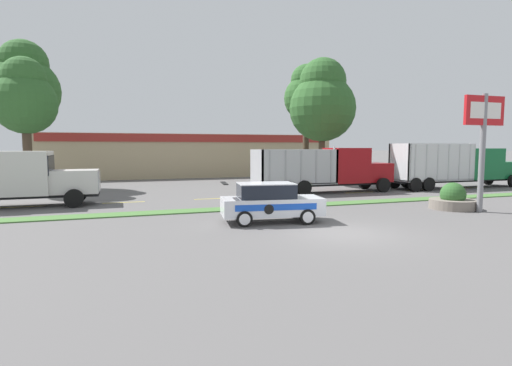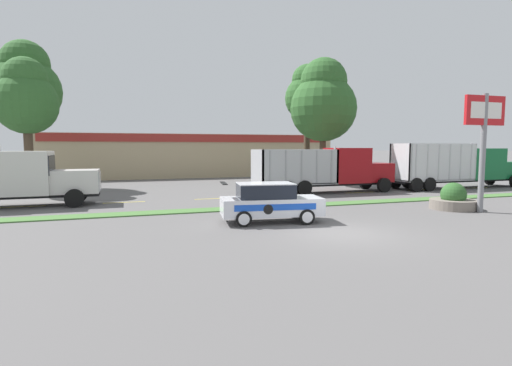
{
  "view_description": "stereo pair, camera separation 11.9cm",
  "coord_description": "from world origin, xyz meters",
  "px_view_note": "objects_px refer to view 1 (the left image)",
  "views": [
    {
      "loc": [
        -7.96,
        -13.12,
        3.29
      ],
      "look_at": [
        -1.03,
        7.31,
        1.33
      ],
      "focal_mm": 28.0,
      "sensor_mm": 36.0,
      "label": 1
    },
    {
      "loc": [
        -7.85,
        -13.16,
        3.29
      ],
      "look_at": [
        -1.03,
        7.31,
        1.33
      ],
      "focal_mm": 28.0,
      "sensor_mm": 36.0,
      "label": 2
    }
  ],
  "objects_px": {
    "dump_truck_lead": "(335,170)",
    "dump_truck_trail": "(1,179)",
    "rally_car": "(270,202)",
    "dump_truck_mid": "(467,167)",
    "stone_planter": "(453,200)",
    "store_sign_post": "(483,129)"
  },
  "relations": [
    {
      "from": "store_sign_post",
      "to": "stone_planter",
      "type": "relative_size",
      "value": 2.51
    },
    {
      "from": "rally_car",
      "to": "stone_planter",
      "type": "distance_m",
      "value": 10.55
    },
    {
      "from": "dump_truck_lead",
      "to": "rally_car",
      "type": "bearing_deg",
      "value": -132.6
    },
    {
      "from": "dump_truck_lead",
      "to": "rally_car",
      "type": "distance_m",
      "value": 12.73
    },
    {
      "from": "dump_truck_mid",
      "to": "stone_planter",
      "type": "relative_size",
      "value": 4.9
    },
    {
      "from": "store_sign_post",
      "to": "stone_planter",
      "type": "distance_m",
      "value": 3.91
    },
    {
      "from": "store_sign_post",
      "to": "dump_truck_mid",
      "type": "bearing_deg",
      "value": 45.97
    },
    {
      "from": "dump_truck_lead",
      "to": "dump_truck_mid",
      "type": "height_order",
      "value": "dump_truck_mid"
    },
    {
      "from": "dump_truck_mid",
      "to": "store_sign_post",
      "type": "xyz_separation_m",
      "value": [
        -9.48,
        -9.81,
        2.48
      ]
    },
    {
      "from": "dump_truck_trail",
      "to": "dump_truck_mid",
      "type": "bearing_deg",
      "value": 0.78
    },
    {
      "from": "dump_truck_lead",
      "to": "stone_planter",
      "type": "distance_m",
      "value": 9.22
    },
    {
      "from": "dump_truck_mid",
      "to": "stone_planter",
      "type": "xyz_separation_m",
      "value": [
        -9.98,
        -8.58,
        -1.2
      ]
    },
    {
      "from": "dump_truck_mid",
      "to": "rally_car",
      "type": "height_order",
      "value": "dump_truck_mid"
    },
    {
      "from": "dump_truck_lead",
      "to": "dump_truck_trail",
      "type": "bearing_deg",
      "value": -177.77
    },
    {
      "from": "dump_truck_mid",
      "to": "dump_truck_trail",
      "type": "height_order",
      "value": "dump_truck_mid"
    },
    {
      "from": "dump_truck_trail",
      "to": "rally_car",
      "type": "bearing_deg",
      "value": -34.86
    },
    {
      "from": "rally_car",
      "to": "stone_planter",
      "type": "height_order",
      "value": "rally_car"
    },
    {
      "from": "dump_truck_lead",
      "to": "dump_truck_trail",
      "type": "xyz_separation_m",
      "value": [
        -20.87,
        -0.81,
        -0.01
      ]
    },
    {
      "from": "dump_truck_trail",
      "to": "stone_planter",
      "type": "xyz_separation_m",
      "value": [
        22.8,
        -8.13,
        -1.11
      ]
    },
    {
      "from": "dump_truck_trail",
      "to": "store_sign_post",
      "type": "distance_m",
      "value": 25.24
    },
    {
      "from": "dump_truck_mid",
      "to": "rally_car",
      "type": "bearing_deg",
      "value": -156.34
    },
    {
      "from": "dump_truck_mid",
      "to": "dump_truck_trail",
      "type": "xyz_separation_m",
      "value": [
        -32.78,
        -0.44,
        -0.09
      ]
    }
  ]
}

